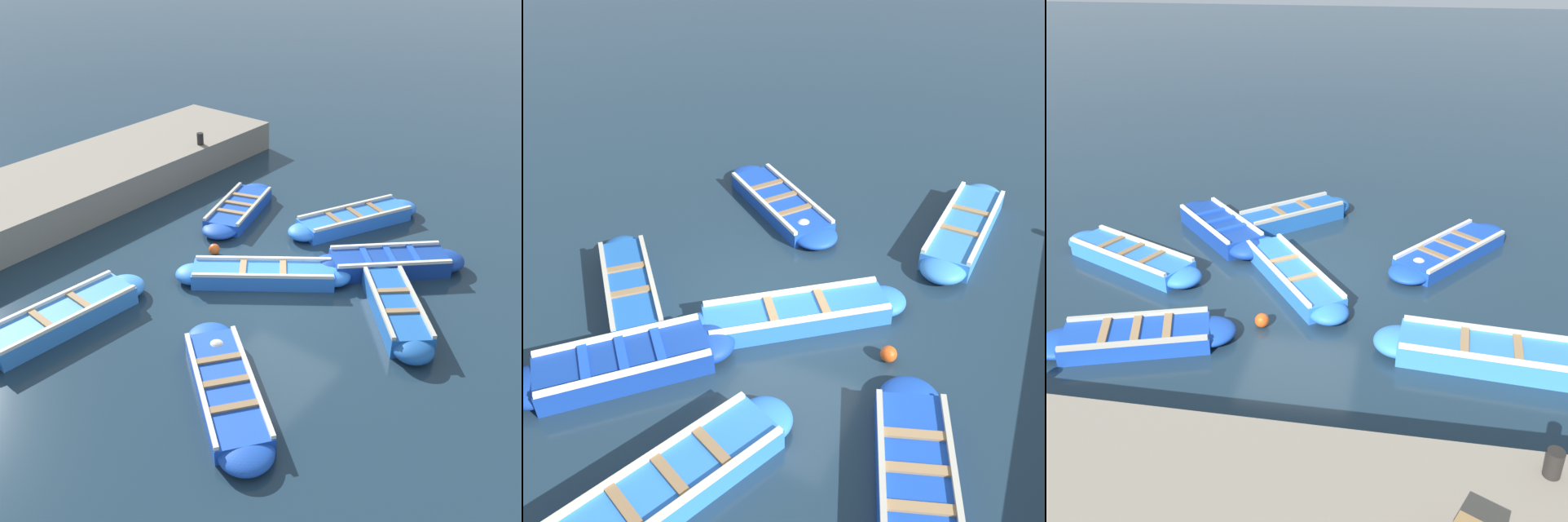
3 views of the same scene
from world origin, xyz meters
TOP-DOWN VIEW (x-y plane):
  - ground_plane at (0.00, 0.00)m, footprint 120.00×120.00m
  - boat_tucked at (0.29, -0.07)m, footprint 3.54×2.88m
  - boat_mid_row at (2.84, -2.33)m, footprint 1.88×3.52m
  - boat_outer_right at (-1.42, 3.15)m, footprint 3.53×2.99m
  - boat_broadside at (-1.67, -2.18)m, footprint 3.11×2.98m
  - boat_alongside at (0.08, -3.65)m, footprint 2.33×3.79m
  - boat_bow_out at (2.40, 3.63)m, footprint 1.16×3.91m
  - boat_centre at (-2.63, -0.63)m, footprint 2.76×2.99m
  - buoy_orange_near at (1.94, -0.33)m, footprint 0.26×0.26m
  - buoy_yellow_far at (-0.60, 2.46)m, footprint 0.34×0.34m

SIDE VIEW (x-z plane):
  - ground_plane at x=0.00m, z-range 0.00..0.00m
  - buoy_orange_near at x=1.94m, z-range 0.00..0.26m
  - boat_outer_right at x=-1.42m, z-range -0.03..0.33m
  - boat_mid_row at x=2.84m, z-range -0.03..0.34m
  - buoy_yellow_far at x=-0.60m, z-range 0.00..0.34m
  - boat_tucked at x=0.29m, z-range -0.03..0.38m
  - boat_alongside at x=0.08m, z-range -0.03..0.39m
  - boat_bow_out at x=2.40m, z-range -0.03..0.42m
  - boat_broadside at x=-1.67m, z-range -0.03..0.43m
  - boat_centre at x=-2.63m, z-range -0.03..0.43m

